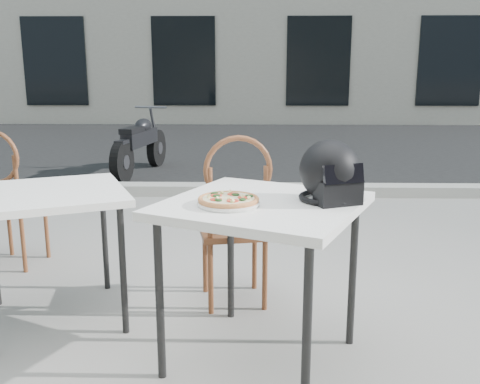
{
  "coord_description": "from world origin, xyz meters",
  "views": [
    {
      "loc": [
        0.05,
        -2.91,
        1.39
      ],
      "look_at": [
        -0.01,
        -0.57,
        0.85
      ],
      "focal_mm": 40.0,
      "sensor_mm": 36.0,
      "label": 1
    }
  ],
  "objects_px": {
    "cafe_table_side": "(50,203)",
    "plate": "(228,204)",
    "pizza": "(228,199)",
    "motorcycle": "(140,145)",
    "cafe_table_main": "(263,216)",
    "cafe_chair_main": "(236,213)",
    "cafe_chair_side": "(6,191)",
    "helmet": "(330,174)"
  },
  "relations": [
    {
      "from": "cafe_table_main",
      "to": "motorcycle",
      "type": "distance_m",
      "value": 5.03
    },
    {
      "from": "helmet",
      "to": "cafe_chair_main",
      "type": "relative_size",
      "value": 0.35
    },
    {
      "from": "pizza",
      "to": "motorcycle",
      "type": "distance_m",
      "value": 5.07
    },
    {
      "from": "pizza",
      "to": "cafe_chair_side",
      "type": "relative_size",
      "value": 0.32
    },
    {
      "from": "plate",
      "to": "cafe_chair_side",
      "type": "xyz_separation_m",
      "value": [
        -1.62,
        1.31,
        -0.25
      ]
    },
    {
      "from": "plate",
      "to": "cafe_chair_main",
      "type": "height_order",
      "value": "cafe_chair_main"
    },
    {
      "from": "cafe_table_main",
      "to": "cafe_chair_side",
      "type": "xyz_separation_m",
      "value": [
        -1.78,
        1.23,
        -0.17
      ]
    },
    {
      "from": "plate",
      "to": "cafe_chair_main",
      "type": "relative_size",
      "value": 0.29
    },
    {
      "from": "cafe_table_side",
      "to": "motorcycle",
      "type": "height_order",
      "value": "motorcycle"
    },
    {
      "from": "cafe_chair_main",
      "to": "motorcycle",
      "type": "bearing_deg",
      "value": -81.89
    },
    {
      "from": "pizza",
      "to": "helmet",
      "type": "relative_size",
      "value": 0.89
    },
    {
      "from": "plate",
      "to": "helmet",
      "type": "xyz_separation_m",
      "value": [
        0.46,
        0.1,
        0.12
      ]
    },
    {
      "from": "plate",
      "to": "cafe_chair_side",
      "type": "distance_m",
      "value": 2.1
    },
    {
      "from": "helmet",
      "to": "motorcycle",
      "type": "bearing_deg",
      "value": 90.13
    },
    {
      "from": "pizza",
      "to": "helmet",
      "type": "bearing_deg",
      "value": 11.92
    },
    {
      "from": "cafe_chair_main",
      "to": "plate",
      "type": "bearing_deg",
      "value": 78.5
    },
    {
      "from": "cafe_chair_main",
      "to": "cafe_chair_side",
      "type": "bearing_deg",
      "value": -31.34
    },
    {
      "from": "plate",
      "to": "cafe_chair_main",
      "type": "xyz_separation_m",
      "value": [
        0.01,
        0.7,
        -0.23
      ]
    },
    {
      "from": "motorcycle",
      "to": "cafe_chair_main",
      "type": "bearing_deg",
      "value": -61.29
    },
    {
      "from": "pizza",
      "to": "cafe_chair_side",
      "type": "xyz_separation_m",
      "value": [
        -1.62,
        1.31,
        -0.27
      ]
    },
    {
      "from": "cafe_table_main",
      "to": "helmet",
      "type": "xyz_separation_m",
      "value": [
        0.31,
        0.01,
        0.2
      ]
    },
    {
      "from": "cafe_table_side",
      "to": "motorcycle",
      "type": "xyz_separation_m",
      "value": [
        -0.41,
        4.35,
        -0.29
      ]
    },
    {
      "from": "cafe_table_side",
      "to": "plate",
      "type": "bearing_deg",
      "value": -26.8
    },
    {
      "from": "pizza",
      "to": "motorcycle",
      "type": "bearing_deg",
      "value": 106.21
    },
    {
      "from": "plate",
      "to": "cafe_table_side",
      "type": "distance_m",
      "value": 1.13
    },
    {
      "from": "helmet",
      "to": "cafe_table_main",
      "type": "bearing_deg",
      "value": 161.26
    },
    {
      "from": "helmet",
      "to": "cafe_chair_side",
      "type": "height_order",
      "value": "helmet"
    },
    {
      "from": "cafe_table_main",
      "to": "pizza",
      "type": "height_order",
      "value": "pizza"
    },
    {
      "from": "plate",
      "to": "motorcycle",
      "type": "bearing_deg",
      "value": 106.21
    },
    {
      "from": "cafe_table_main",
      "to": "cafe_table_side",
      "type": "relative_size",
      "value": 1.08
    },
    {
      "from": "motorcycle",
      "to": "pizza",
      "type": "bearing_deg",
      "value": -63.94
    },
    {
      "from": "cafe_table_main",
      "to": "pizza",
      "type": "relative_size",
      "value": 3.46
    },
    {
      "from": "helmet",
      "to": "cafe_chair_main",
      "type": "distance_m",
      "value": 0.82
    },
    {
      "from": "cafe_table_main",
      "to": "plate",
      "type": "bearing_deg",
      "value": -151.58
    },
    {
      "from": "pizza",
      "to": "cafe_chair_main",
      "type": "relative_size",
      "value": 0.31
    },
    {
      "from": "cafe_chair_main",
      "to": "motorcycle",
      "type": "height_order",
      "value": "cafe_chair_main"
    },
    {
      "from": "cafe_table_side",
      "to": "cafe_chair_side",
      "type": "xyz_separation_m",
      "value": [
        -0.62,
        0.8,
        -0.12
      ]
    },
    {
      "from": "cafe_table_main",
      "to": "plate",
      "type": "distance_m",
      "value": 0.19
    },
    {
      "from": "cafe_chair_side",
      "to": "motorcycle",
      "type": "relative_size",
      "value": 0.56
    },
    {
      "from": "cafe_table_side",
      "to": "pizza",
      "type": "bearing_deg",
      "value": -26.79
    },
    {
      "from": "cafe_table_side",
      "to": "motorcycle",
      "type": "distance_m",
      "value": 4.38
    },
    {
      "from": "cafe_table_main",
      "to": "cafe_table_side",
      "type": "height_order",
      "value": "cafe_table_main"
    }
  ]
}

